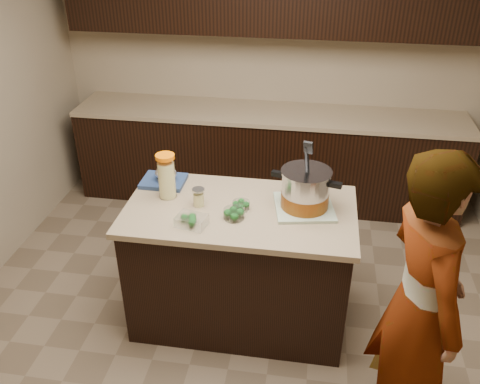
{
  "coord_description": "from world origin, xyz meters",
  "views": [
    {
      "loc": [
        0.43,
        -2.69,
        2.6
      ],
      "look_at": [
        0.0,
        0.0,
        1.02
      ],
      "focal_mm": 38.0,
      "sensor_mm": 36.0,
      "label": 1
    }
  ],
  "objects_px": {
    "lemonade_pitcher": "(167,178)",
    "person": "(419,306)",
    "island": "(240,265)",
    "stock_pot": "(305,191)"
  },
  "relations": [
    {
      "from": "stock_pot",
      "to": "person",
      "type": "xyz_separation_m",
      "value": [
        0.61,
        -0.75,
        -0.17
      ]
    },
    {
      "from": "lemonade_pitcher",
      "to": "person",
      "type": "height_order",
      "value": "person"
    },
    {
      "from": "island",
      "to": "stock_pot",
      "type": "xyz_separation_m",
      "value": [
        0.4,
        0.06,
        0.57
      ]
    },
    {
      "from": "lemonade_pitcher",
      "to": "person",
      "type": "xyz_separation_m",
      "value": [
        1.5,
        -0.76,
        -0.19
      ]
    },
    {
      "from": "island",
      "to": "stock_pot",
      "type": "height_order",
      "value": "stock_pot"
    },
    {
      "from": "island",
      "to": "lemonade_pitcher",
      "type": "height_order",
      "value": "lemonade_pitcher"
    },
    {
      "from": "island",
      "to": "stock_pot",
      "type": "distance_m",
      "value": 0.7
    },
    {
      "from": "island",
      "to": "person",
      "type": "height_order",
      "value": "person"
    },
    {
      "from": "island",
      "to": "lemonade_pitcher",
      "type": "xyz_separation_m",
      "value": [
        -0.49,
        0.08,
        0.59
      ]
    },
    {
      "from": "island",
      "to": "lemonade_pitcher",
      "type": "relative_size",
      "value": 4.9
    }
  ]
}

